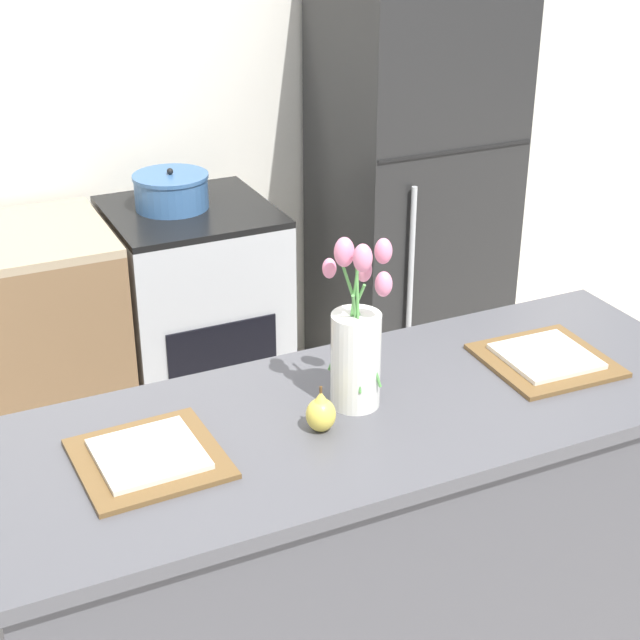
% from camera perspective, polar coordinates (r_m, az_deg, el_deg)
% --- Properties ---
extents(back_wall, '(5.20, 0.08, 2.70)m').
position_cam_1_polar(back_wall, '(3.92, -11.36, 14.37)').
color(back_wall, silver).
rests_on(back_wall, ground_plane).
extents(kitchen_island, '(1.80, 0.66, 0.92)m').
position_cam_1_polar(kitchen_island, '(2.56, 2.46, -13.98)').
color(kitchen_island, '#4C4C51').
rests_on(kitchen_island, ground_plane).
extents(stove_range, '(0.60, 0.61, 0.89)m').
position_cam_1_polar(stove_range, '(3.86, -7.23, 0.23)').
color(stove_range, '#B2B5B7').
rests_on(stove_range, ground_plane).
extents(refrigerator, '(0.68, 0.67, 1.73)m').
position_cam_1_polar(refrigerator, '(4.07, 5.32, 8.09)').
color(refrigerator, black).
rests_on(refrigerator, ground_plane).
extents(flower_vase, '(0.14, 0.16, 0.42)m').
position_cam_1_polar(flower_vase, '(2.24, 2.14, -1.47)').
color(flower_vase, silver).
rests_on(flower_vase, kitchen_island).
extents(pear_figurine, '(0.07, 0.07, 0.11)m').
position_cam_1_polar(pear_figurine, '(2.19, 0.05, -5.42)').
color(pear_figurine, '#E5CC4C').
rests_on(pear_figurine, kitchen_island).
extents(plate_setting_left, '(0.31, 0.31, 0.02)m').
position_cam_1_polar(plate_setting_left, '(2.13, -9.93, -7.86)').
color(plate_setting_left, brown).
rests_on(plate_setting_left, kitchen_island).
extents(plate_setting_right, '(0.31, 0.31, 0.02)m').
position_cam_1_polar(plate_setting_right, '(2.55, 13.00, -2.22)').
color(plate_setting_right, brown).
rests_on(plate_setting_right, kitchen_island).
extents(cooking_pot, '(0.28, 0.28, 0.15)m').
position_cam_1_polar(cooking_pot, '(3.69, -8.64, 7.43)').
color(cooking_pot, '#386093').
rests_on(cooking_pot, stove_range).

